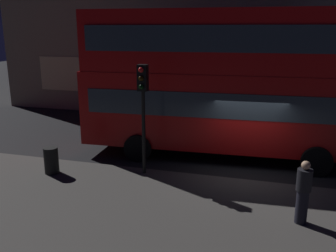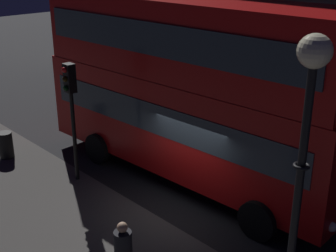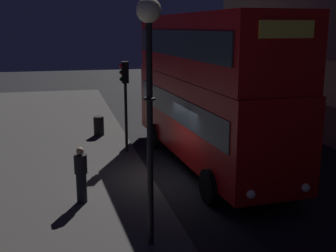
{
  "view_description": "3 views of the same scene",
  "coord_description": "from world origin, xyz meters",
  "px_view_note": "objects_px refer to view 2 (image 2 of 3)",
  "views": [
    {
      "loc": [
        0.63,
        -12.23,
        4.91
      ],
      "look_at": [
        -2.9,
        0.12,
        1.49
      ],
      "focal_mm": 39.11,
      "sensor_mm": 36.0,
      "label": 1
    },
    {
      "loc": [
        7.9,
        -7.97,
        6.93
      ],
      "look_at": [
        -1.61,
        1.06,
        1.8
      ],
      "focal_mm": 49.29,
      "sensor_mm": 36.0,
      "label": 2
    },
    {
      "loc": [
        13.73,
        -3.62,
        5.14
      ],
      "look_at": [
        -2.74,
        0.43,
        1.25
      ],
      "focal_mm": 46.25,
      "sensor_mm": 36.0,
      "label": 3
    }
  ],
  "objects_px": {
    "traffic_light_near_kerb": "(71,98)",
    "double_decker_bus": "(187,83)",
    "litter_bin": "(6,145)",
    "street_lamp": "(306,123)"
  },
  "relations": [
    {
      "from": "traffic_light_near_kerb",
      "to": "street_lamp",
      "type": "distance_m",
      "value": 8.06
    },
    {
      "from": "traffic_light_near_kerb",
      "to": "street_lamp",
      "type": "height_order",
      "value": "street_lamp"
    },
    {
      "from": "double_decker_bus",
      "to": "street_lamp",
      "type": "distance_m",
      "value": 6.82
    },
    {
      "from": "double_decker_bus",
      "to": "litter_bin",
      "type": "height_order",
      "value": "double_decker_bus"
    },
    {
      "from": "double_decker_bus",
      "to": "traffic_light_near_kerb",
      "type": "distance_m",
      "value": 3.46
    },
    {
      "from": "traffic_light_near_kerb",
      "to": "double_decker_bus",
      "type": "bearing_deg",
      "value": 53.72
    },
    {
      "from": "litter_bin",
      "to": "street_lamp",
      "type": "bearing_deg",
      "value": 1.44
    },
    {
      "from": "double_decker_bus",
      "to": "traffic_light_near_kerb",
      "type": "bearing_deg",
      "value": -129.88
    },
    {
      "from": "double_decker_bus",
      "to": "street_lamp",
      "type": "xyz_separation_m",
      "value": [
        5.82,
        -3.34,
        1.23
      ]
    },
    {
      "from": "double_decker_bus",
      "to": "litter_bin",
      "type": "relative_size",
      "value": 11.66
    }
  ]
}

